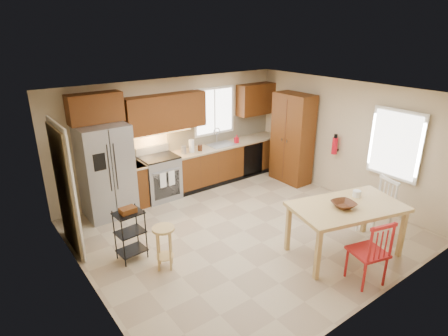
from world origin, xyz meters
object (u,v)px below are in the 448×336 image
range_stove (160,178)px  chair_white (376,208)px  refrigerator (106,171)px  utility_cart (130,235)px  table_jar (357,195)px  chair_red (368,251)px  soap_bottle (237,139)px  dining_table (344,230)px  table_bowl (343,207)px  pantry (292,139)px  bar_stool (164,248)px  fire_extinguisher (335,146)px

range_stove → chair_white: 4.34m
refrigerator → range_stove: size_ratio=1.98×
range_stove → utility_cart: size_ratio=1.07×
table_jar → range_stove: bearing=116.6°
refrigerator → chair_red: 4.83m
soap_bottle → dining_table: soap_bottle is taller
table_bowl → table_jar: bearing=12.5°
refrigerator → chair_red: bearing=-62.7°
pantry → dining_table: pantry is taller
pantry → bar_stool: (-4.11, -1.31, -0.70)m
table_jar → utility_cart: 3.74m
chair_white → range_stove: bearing=47.9°
chair_white → table_bowl: bearing=107.6°
pantry → chair_white: (-0.62, -2.66, -0.53)m
utility_cart → fire_extinguisher: bearing=-7.6°
bar_stool → pantry: bearing=19.9°
fire_extinguisher → chair_white: 1.90m
fire_extinguisher → chair_white: size_ratio=0.35×
bar_stool → dining_table: bearing=-26.6°
dining_table → pantry: bearing=74.8°
bar_stool → range_stove: bearing=66.1°
chair_white → utility_cart: bearing=78.6°
chair_white → bar_stool: size_ratio=1.48×
table_bowl → chair_red: bearing=-110.3°
refrigerator → chair_white: 5.03m
pantry → bar_stool: pantry is taller
fire_extinguisher → soap_bottle: bearing=120.5°
chair_red → bar_stool: (-2.19, 2.04, -0.17)m
table_jar → soap_bottle: bearing=86.1°
dining_table → chair_red: bearing=-103.4°
soap_bottle → fire_extinguisher: 2.27m
refrigerator → table_jar: size_ratio=10.72×
dining_table → utility_cart: (-2.85, 1.93, 0.00)m
fire_extinguisher → table_bowl: bearing=-138.6°
table_bowl → bar_stool: table_bowl is taller
refrigerator → chair_white: (3.51, -3.58, -0.39)m
table_jar → bar_stool: table_jar is taller
refrigerator → bar_stool: refrigerator is taller
pantry → chair_white: size_ratio=2.03×
chair_red → utility_cart: size_ratio=1.20×
bar_stool → utility_cart: 0.63m
range_stove → pantry: pantry is taller
fire_extinguisher → chair_white: (-0.82, -1.61, -0.58)m
utility_cart → pantry: bearing=5.7°
refrigerator → pantry: size_ratio=0.87×
soap_bottle → table_bowl: size_ratio=0.54×
range_stove → bar_stool: (-1.13, -2.30, -0.11)m
table_bowl → chair_white: bearing=2.7°
range_stove → soap_bottle: soap_bottle is taller
soap_bottle → chair_red: bearing=-102.9°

